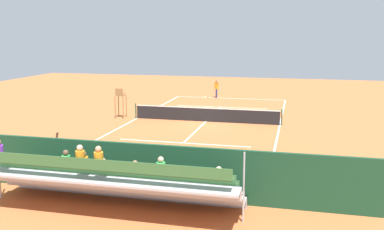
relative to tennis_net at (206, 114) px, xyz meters
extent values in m
plane|color=#BC6033|center=(0.00, 0.00, -0.50)|extent=(60.00, 60.00, 0.00)
cube|color=white|center=(0.00, -11.00, -0.50)|extent=(10.00, 0.10, 0.01)
cube|color=white|center=(0.00, 11.00, -0.50)|extent=(10.00, 0.10, 0.01)
cube|color=white|center=(-5.00, 0.00, -0.50)|extent=(0.10, 22.00, 0.01)
cube|color=white|center=(5.00, 0.00, -0.50)|extent=(0.10, 22.00, 0.01)
cube|color=white|center=(0.00, -6.05, -0.50)|extent=(7.50, 0.10, 0.01)
cube|color=white|center=(0.00, 6.05, -0.50)|extent=(7.50, 0.10, 0.01)
cube|color=white|center=(0.00, 0.00, -0.50)|extent=(0.10, 12.10, 0.01)
cube|color=white|center=(0.00, -11.00, -0.50)|extent=(0.10, 0.30, 0.01)
cube|color=black|center=(0.00, 0.00, -0.05)|extent=(10.00, 0.02, 0.91)
cube|color=white|center=(0.00, 0.00, 0.44)|extent=(10.00, 0.04, 0.06)
cylinder|color=#2D5133|center=(-5.10, 0.00, 0.03)|extent=(0.10, 0.10, 1.07)
cylinder|color=#2D5133|center=(5.10, 0.00, 0.03)|extent=(0.10, 0.10, 1.07)
cube|color=#194228|center=(0.00, 14.00, 0.50)|extent=(18.00, 0.16, 2.00)
cube|color=#B2B2B7|center=(0.00, 14.35, -0.28)|extent=(9.00, 0.10, 0.45)
cube|color=#B2B2B7|center=(0.00, 14.70, -0.09)|extent=(9.00, 0.80, 0.08)
cube|color=#B2B2B7|center=(0.00, 14.32, -0.28)|extent=(9.00, 0.04, 0.45)
cube|color=#386B38|center=(0.00, 14.80, 0.33)|extent=(8.60, 0.36, 0.04)
cube|color=#386B38|center=(0.00, 14.98, 0.53)|extent=(8.60, 0.03, 0.36)
cube|color=#B2B2B7|center=(0.00, 15.50, 0.36)|extent=(9.00, 0.80, 0.08)
cube|color=#B2B2B7|center=(0.00, 15.12, 0.17)|extent=(9.00, 0.04, 0.45)
cube|color=#386B38|center=(0.00, 15.60, 0.78)|extent=(8.60, 0.36, 0.04)
cube|color=#386B38|center=(0.00, 15.78, 0.98)|extent=(8.60, 0.03, 0.36)
cube|color=#B2B2B7|center=(0.00, 16.30, 0.81)|extent=(9.00, 0.80, 0.08)
cube|color=#B2B2B7|center=(0.00, 15.92, 0.62)|extent=(9.00, 0.04, 0.45)
cube|color=#386B38|center=(0.00, 16.40, 1.23)|extent=(8.60, 0.36, 0.04)
cube|color=#386B38|center=(0.00, 16.58, 1.43)|extent=(8.60, 0.03, 0.36)
cylinder|color=#B2B2B7|center=(-4.50, 15.50, 0.67)|extent=(0.06, 0.06, 2.35)
cube|color=#2D2D33|center=(1.70, 15.43, 0.82)|extent=(0.32, 0.40, 0.12)
cylinder|color=green|center=(1.70, 15.55, 1.10)|extent=(0.30, 0.30, 0.45)
sphere|color=brown|center=(1.70, 15.55, 1.43)|extent=(0.20, 0.20, 0.20)
cube|color=#2D2D33|center=(0.69, 14.63, 0.37)|extent=(0.32, 0.40, 0.12)
cylinder|color=white|center=(0.69, 14.75, 0.65)|extent=(0.30, 0.30, 0.45)
sphere|color=tan|center=(0.69, 14.75, 0.98)|extent=(0.20, 0.20, 0.20)
cube|color=#2D2D33|center=(-1.76, 15.43, 0.82)|extent=(0.32, 0.40, 0.12)
cylinder|color=green|center=(-1.76, 15.55, 1.10)|extent=(0.30, 0.30, 0.45)
sphere|color=beige|center=(-1.76, 15.55, 1.43)|extent=(0.20, 0.20, 0.20)
cube|color=#2D2D33|center=(-3.56, 14.63, 0.37)|extent=(0.32, 0.40, 0.12)
cylinder|color=purple|center=(-3.56, 14.75, 0.65)|extent=(0.30, 0.30, 0.45)
sphere|color=beige|center=(-3.56, 14.75, 0.98)|extent=(0.20, 0.20, 0.20)
cube|color=#2D2D33|center=(0.72, 16.23, 1.27)|extent=(0.32, 0.40, 0.12)
cylinder|color=orange|center=(0.72, 16.35, 1.55)|extent=(0.30, 0.30, 0.45)
sphere|color=beige|center=(0.72, 16.35, 1.88)|extent=(0.20, 0.20, 0.20)
cube|color=#2D2D33|center=(-0.54, 14.63, 0.37)|extent=(0.32, 0.40, 0.12)
cylinder|color=red|center=(-0.54, 14.75, 0.65)|extent=(0.30, 0.30, 0.45)
sphere|color=#8C6647|center=(-0.54, 14.75, 0.98)|extent=(0.20, 0.20, 0.20)
cube|color=#2D2D33|center=(0.07, 16.23, 1.27)|extent=(0.32, 0.40, 0.12)
cylinder|color=orange|center=(0.07, 16.35, 1.55)|extent=(0.30, 0.30, 0.45)
sphere|color=tan|center=(0.07, 16.35, 1.88)|extent=(0.20, 0.20, 0.20)
cube|color=#2D2D33|center=(1.02, 15.43, 0.82)|extent=(0.32, 0.40, 0.12)
cylinder|color=orange|center=(1.02, 15.55, 1.10)|extent=(0.30, 0.30, 0.45)
sphere|color=brown|center=(1.02, 15.55, 1.43)|extent=(0.20, 0.20, 0.20)
cube|color=#2D2D33|center=(3.76, 16.23, 1.27)|extent=(0.32, 0.40, 0.12)
cylinder|color=olive|center=(5.90, -0.21, 0.30)|extent=(0.07, 0.07, 1.60)
cylinder|color=olive|center=(6.50, -0.21, 0.30)|extent=(0.07, 0.07, 1.60)
cylinder|color=olive|center=(5.90, 0.39, 0.30)|extent=(0.07, 0.07, 1.60)
cylinder|color=olive|center=(6.50, 0.39, 0.30)|extent=(0.07, 0.07, 1.60)
cube|color=olive|center=(6.20, 0.09, 1.13)|extent=(0.56, 0.56, 0.06)
cube|color=olive|center=(6.20, 0.33, 1.40)|extent=(0.56, 0.06, 0.48)
cube|color=olive|center=(5.94, 0.09, 1.28)|extent=(0.04, 0.48, 0.04)
cube|color=olive|center=(6.46, 0.09, 1.28)|extent=(0.04, 0.48, 0.04)
cube|color=#9E754C|center=(-3.07, 13.20, -0.05)|extent=(1.80, 0.40, 0.05)
cylinder|color=#9E754C|center=(-3.82, 13.20, -0.28)|extent=(0.06, 0.06, 0.45)
cylinder|color=#9E754C|center=(-2.32, 13.20, -0.28)|extent=(0.06, 0.06, 0.45)
cube|color=#9E754C|center=(-3.07, 13.38, 0.25)|extent=(1.80, 0.04, 0.36)
cube|color=#B22D2D|center=(-0.98, 13.40, -0.32)|extent=(0.90, 0.36, 0.36)
cylinder|color=navy|center=(1.35, -11.16, -0.08)|extent=(0.14, 0.14, 0.85)
cylinder|color=navy|center=(1.29, -10.95, -0.08)|extent=(0.14, 0.14, 0.85)
cylinder|color=orange|center=(1.32, -11.06, 0.65)|extent=(0.44, 0.44, 0.60)
sphere|color=tan|center=(1.32, -11.06, 1.06)|extent=(0.22, 0.22, 0.22)
cylinder|color=tan|center=(1.27, -10.84, 1.15)|extent=(0.26, 0.15, 0.55)
cylinder|color=tan|center=(1.38, -11.27, 0.68)|extent=(0.11, 0.11, 0.50)
cylinder|color=black|center=(2.19, -11.03, -0.49)|extent=(0.22, 0.22, 0.03)
torus|color=#D8CC4C|center=(2.38, -11.22, -0.49)|extent=(0.43, 0.43, 0.02)
cylinder|color=white|center=(2.38, -11.22, -0.49)|extent=(0.25, 0.25, 0.00)
sphere|color=#CCDB33|center=(2.45, -10.24, -0.47)|extent=(0.07, 0.07, 0.07)
cylinder|color=#232328|center=(3.85, 13.03, -0.08)|extent=(0.14, 0.14, 0.85)
cylinder|color=#232328|center=(3.79, 12.82, -0.08)|extent=(0.14, 0.14, 0.85)
cylinder|color=yellow|center=(3.82, 12.92, 0.65)|extent=(0.45, 0.45, 0.60)
sphere|color=brown|center=(3.82, 12.92, 1.06)|extent=(0.22, 0.22, 0.22)
cylinder|color=brown|center=(3.76, 12.71, 1.15)|extent=(0.26, 0.16, 0.55)
cylinder|color=brown|center=(3.88, 13.13, 0.68)|extent=(0.11, 0.11, 0.50)
camera|label=1|loc=(-6.03, 28.71, 5.55)|focal=40.81mm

